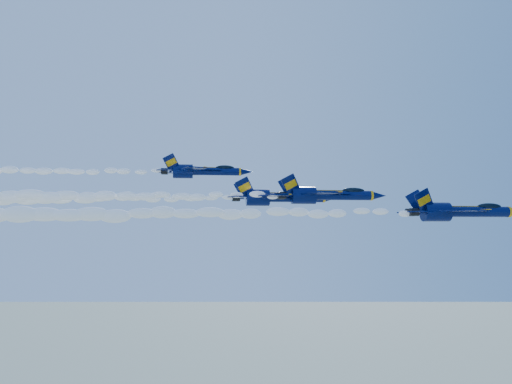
{
  "coord_description": "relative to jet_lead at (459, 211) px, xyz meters",
  "views": [
    {
      "loc": [
        -14.76,
        -75.13,
        147.44
      ],
      "look_at": [
        -6.09,
        -0.69,
        152.91
      ],
      "focal_mm": 35.0,
      "sensor_mm": 36.0,
      "label": 1
    }
  ],
  "objects": [
    {
      "name": "jet_lead",
      "position": [
        0.0,
        0.0,
        0.0
      ],
      "size": [
        15.87,
        13.02,
        5.9
      ],
      "color": "#040E3C"
    },
    {
      "name": "smoke_trail_jet_second",
      "position": [
        -51.12,
        13.4,
        2.4
      ],
      "size": [
        59.56,
        2.3,
        2.07
      ],
      "primitive_type": "ellipsoid",
      "color": "white"
    },
    {
      "name": "jet_second",
      "position": [
        -14.07,
        13.4,
        2.89
      ],
      "size": [
        17.0,
        13.95,
        6.32
      ],
      "color": "#040E3C"
    },
    {
      "name": "smoke_trail_jet_third",
      "position": [
        -57.72,
        16.09,
        2.19
      ],
      "size": [
        59.56,
        2.27,
        2.04
      ],
      "primitive_type": "ellipsoid",
      "color": "white"
    },
    {
      "name": "jet_fourth",
      "position": [
        -32.75,
        26.72,
        7.82
      ],
      "size": [
        15.93,
        13.07,
        5.92
      ],
      "color": "#040E3C"
    },
    {
      "name": "jet_third",
      "position": [
        -20.77,
        16.09,
        2.68
      ],
      "size": [
        16.78,
        13.76,
        6.23
      ],
      "color": "#040E3C"
    },
    {
      "name": "smoke_trail_jet_lead",
      "position": [
        -36.56,
        0.0,
        -0.48
      ],
      "size": [
        59.56,
        2.15,
        1.93
      ],
      "primitive_type": "ellipsoid",
      "color": "white"
    }
  ]
}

